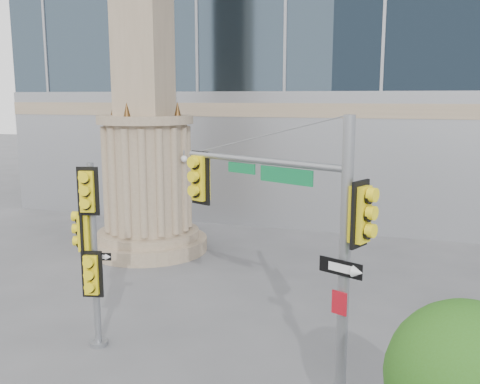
% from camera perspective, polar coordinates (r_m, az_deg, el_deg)
% --- Properties ---
extents(monument, '(4.40, 4.40, 16.60)m').
position_cam_1_polar(monument, '(19.97, -10.12, 9.25)').
color(monument, gray).
rests_on(monument, ground).
extents(main_signal_pole, '(3.99, 2.03, 5.48)m').
position_cam_1_polar(main_signal_pole, '(9.90, 6.25, -3.81)').
color(main_signal_pole, slate).
rests_on(main_signal_pole, ground).
extents(secondary_signal_pole, '(0.80, 0.57, 4.33)m').
position_cam_1_polar(secondary_signal_pole, '(12.55, -15.69, -5.15)').
color(secondary_signal_pole, slate).
rests_on(secondary_signal_pole, ground).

